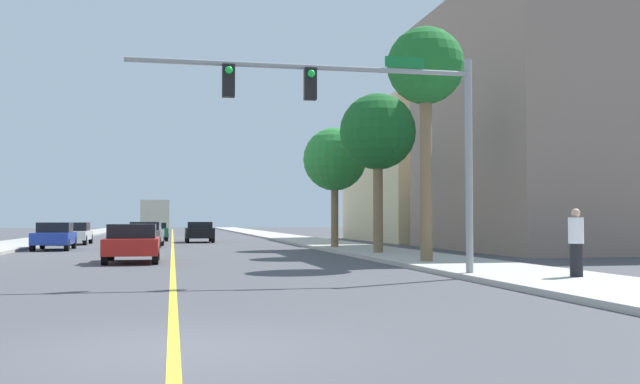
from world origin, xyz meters
name	(u,v)px	position (x,y,z in m)	size (l,w,h in m)	color
ground	(173,243)	(0.00, 42.00, 0.00)	(192.00, 192.00, 0.00)	#47474C
sidewalk_left	(28,242)	(-9.53, 42.00, 0.07)	(3.96, 168.00, 0.15)	#9E9B93
sidewalk_right	(307,241)	(9.53, 42.00, 0.07)	(3.96, 168.00, 0.15)	#B2ADA3
lane_marking_center	(173,242)	(0.00, 42.00, 0.00)	(0.16, 144.00, 0.01)	yellow
building_right_near	(556,124)	(19.90, 25.39, 6.70)	(11.25, 14.76, 13.40)	gray
building_right_far	(464,176)	(22.11, 42.80, 5.02)	(15.67, 15.40, 10.03)	beige
traffic_signal_mast	(368,112)	(5.07, 9.30, 4.48)	(9.29, 0.36, 5.87)	gray
palm_near	(426,71)	(8.72, 14.78, 6.86)	(2.74, 2.74, 8.28)	brown
palm_mid	(378,133)	(8.95, 21.59, 5.47)	(3.41, 3.41, 7.10)	brown
palm_far	(335,160)	(8.52, 28.39, 4.81)	(3.40, 3.40, 6.41)	brown
car_black	(199,232)	(1.85, 42.03, 0.76)	(1.96, 4.11, 1.44)	black
car_white	(75,233)	(-6.14, 39.26, 0.73)	(1.80, 4.31, 1.42)	white
car_red	(132,243)	(-1.48, 18.51, 0.73)	(1.97, 3.99, 1.44)	red
car_blue	(54,236)	(-6.12, 30.76, 0.75)	(1.94, 4.37, 1.45)	#1E389E
car_green	(155,231)	(-1.34, 46.40, 0.73)	(2.07, 4.41, 1.37)	#196638
car_gray	(146,234)	(-1.53, 34.13, 0.77)	(2.04, 4.41, 1.47)	slate
delivery_truck	(154,218)	(-1.61, 56.50, 1.73)	(2.67, 8.28, 3.28)	red
pedestrian	(576,243)	(10.06, 7.49, 1.02)	(0.38, 0.38, 1.74)	black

